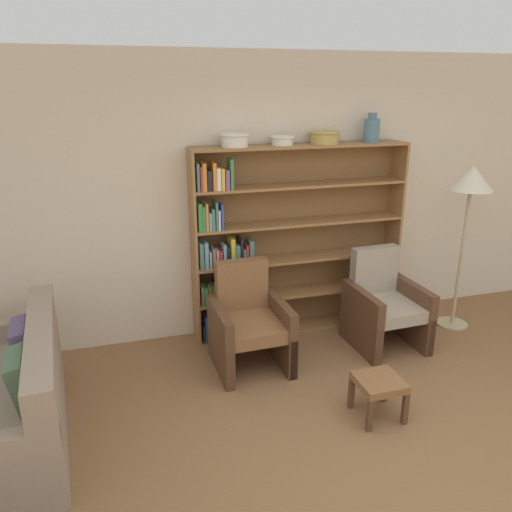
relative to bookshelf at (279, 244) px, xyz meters
name	(u,v)px	position (x,y,z in m)	size (l,w,h in m)	color
ground_plane	(422,490)	(0.16, -2.37, -0.93)	(24.00, 24.00, 0.00)	brown
wall_back	(289,196)	(0.16, 0.17, 0.44)	(12.00, 0.06, 2.75)	beige
bookshelf	(279,244)	(0.00, 0.00, 0.00)	(2.15, 0.30, 1.91)	olive
bowl_olive	(235,139)	(-0.44, -0.02, 1.04)	(0.27, 0.27, 0.12)	silver
bowl_terracotta	(282,140)	(0.01, -0.02, 1.02)	(0.23, 0.23, 0.09)	silver
bowl_cream	(325,137)	(0.44, -0.02, 1.04)	(0.29, 0.29, 0.12)	tan
vase_tall	(372,129)	(0.93, -0.02, 1.10)	(0.16, 0.16, 0.28)	slate
couch	(10,403)	(-2.39, -1.10, -0.63)	(0.95, 1.73, 0.84)	gray
armchair_leather	(249,323)	(-0.48, -0.58, -0.53)	(0.66, 0.70, 0.93)	brown
armchair_cushioned	(384,305)	(0.89, -0.58, -0.53)	(0.66, 0.70, 0.93)	brown
floor_lamp	(471,188)	(1.83, -0.44, 0.55)	(0.42, 0.42, 1.70)	tan
footstool	(379,386)	(0.26, -1.61, -0.67)	(0.34, 0.34, 0.33)	brown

